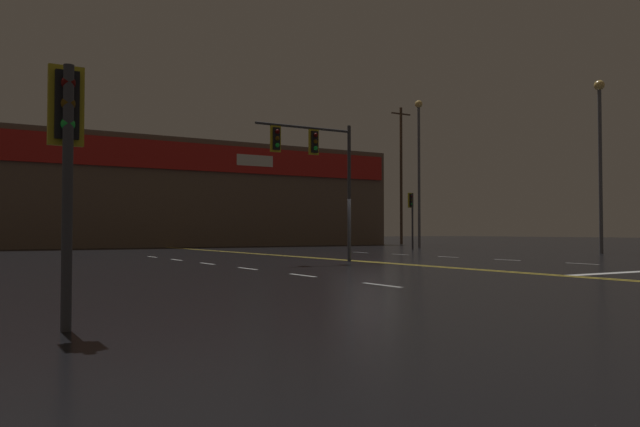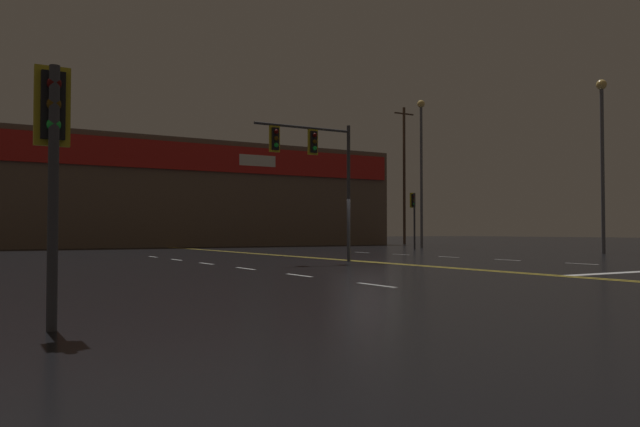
% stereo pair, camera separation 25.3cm
% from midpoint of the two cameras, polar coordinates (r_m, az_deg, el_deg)
% --- Properties ---
extents(ground_plane, '(200.00, 200.00, 0.00)m').
position_cam_midpoint_polar(ground_plane, '(24.81, 4.50, -4.42)').
color(ground_plane, black).
extents(road_markings, '(17.69, 60.00, 0.01)m').
position_cam_midpoint_polar(road_markings, '(24.01, 9.81, -4.48)').
color(road_markings, gold).
rests_on(road_markings, ground).
extents(traffic_signal_median, '(4.23, 0.36, 5.47)m').
position_cam_midpoint_polar(traffic_signal_median, '(24.32, -0.44, 5.35)').
color(traffic_signal_median, '#38383D').
rests_on(traffic_signal_median, ground).
extents(traffic_signal_corner_northeast, '(0.42, 0.36, 3.77)m').
position_cam_midpoint_polar(traffic_signal_corner_northeast, '(41.92, 8.71, 0.52)').
color(traffic_signal_corner_northeast, '#38383D').
rests_on(traffic_signal_corner_northeast, ground).
extents(traffic_signal_corner_southwest, '(0.42, 0.36, 3.25)m').
position_cam_midpoint_polar(traffic_signal_corner_southwest, '(8.34, -22.45, 6.62)').
color(traffic_signal_corner_southwest, '#38383D').
rests_on(traffic_signal_corner_southwest, ground).
extents(streetlight_near_left, '(0.56, 0.56, 10.92)m').
position_cam_midpoint_polar(streetlight_near_left, '(46.80, 9.40, 5.28)').
color(streetlight_near_left, '#59595E').
rests_on(streetlight_near_left, ground).
extents(streetlight_near_right, '(0.56, 0.56, 9.52)m').
position_cam_midpoint_polar(streetlight_near_right, '(37.58, 24.57, 5.94)').
color(streetlight_near_right, '#59595E').
rests_on(streetlight_near_right, ground).
extents(building_backdrop, '(40.39, 10.23, 8.41)m').
position_cam_midpoint_polar(building_backdrop, '(53.02, -14.92, 1.67)').
color(building_backdrop, brown).
rests_on(building_backdrop, ground).
extents(utility_pole_row, '(47.25, 0.26, 12.90)m').
position_cam_midpoint_polar(utility_pole_row, '(49.08, -11.82, 4.30)').
color(utility_pole_row, '#4C3828').
rests_on(utility_pole_row, ground).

